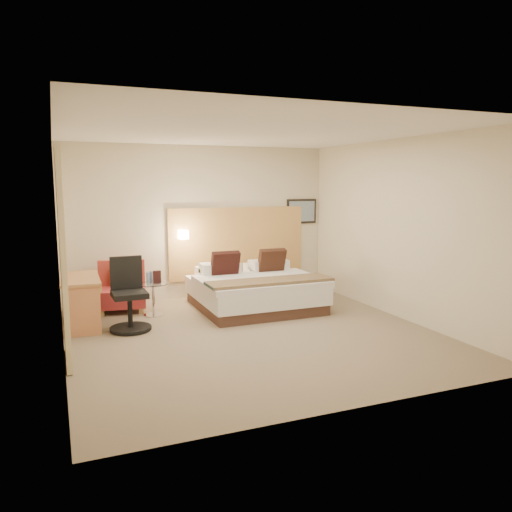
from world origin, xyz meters
name	(u,v)px	position (x,y,z in m)	size (l,w,h in m)	color
floor	(252,334)	(0.00, 0.00, -0.01)	(4.80, 5.00, 0.02)	#776650
ceiling	(251,131)	(0.00, 0.00, 2.71)	(4.80, 5.00, 0.02)	white
wall_back	(200,222)	(0.00, 2.51, 1.35)	(4.80, 0.02, 2.70)	beige
wall_front	(357,263)	(0.00, -2.51, 1.35)	(4.80, 0.02, 2.70)	beige
wall_left	(57,244)	(-2.41, 0.00, 1.35)	(0.02, 5.00, 2.70)	beige
wall_right	(400,229)	(2.41, 0.00, 1.35)	(0.02, 5.00, 2.70)	beige
headboard_panel	(238,243)	(0.70, 2.47, 0.95)	(2.60, 0.04, 1.30)	tan
art_frame	(301,211)	(2.02, 2.48, 1.50)	(0.62, 0.03, 0.47)	black
art_canvas	(302,211)	(2.02, 2.46, 1.50)	(0.54, 0.01, 0.39)	slate
lamp_arm	(182,234)	(-0.35, 2.42, 1.15)	(0.02, 0.02, 0.12)	silver
lamp_shade	(183,235)	(-0.35, 2.36, 1.15)	(0.15, 0.15, 0.15)	#F3E2BD
curtain	(63,257)	(-2.36, -0.25, 1.22)	(0.06, 0.90, 2.42)	beige
bottle_a	(148,278)	(-1.14, 1.46, 0.60)	(0.05, 0.05, 0.18)	#8AABD6
bottle_b	(151,277)	(-1.08, 1.52, 0.60)	(0.05, 0.05, 0.18)	#7F93C4
menu_folder	(157,277)	(-1.00, 1.43, 0.61)	(0.12, 0.05, 0.20)	black
bed	(255,290)	(0.57, 1.30, 0.30)	(1.96, 1.87, 0.94)	#422921
lounge_chair	(122,291)	(-1.48, 1.97, 0.31)	(0.84, 0.76, 0.79)	tan
side_table	(153,298)	(-1.07, 1.44, 0.28)	(0.46, 0.46, 0.51)	silver
desk	(82,287)	(-2.11, 1.25, 0.56)	(0.55, 1.16, 0.72)	#AC7343
desk_chair	(129,301)	(-1.52, 0.80, 0.42)	(0.59, 0.59, 1.01)	black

